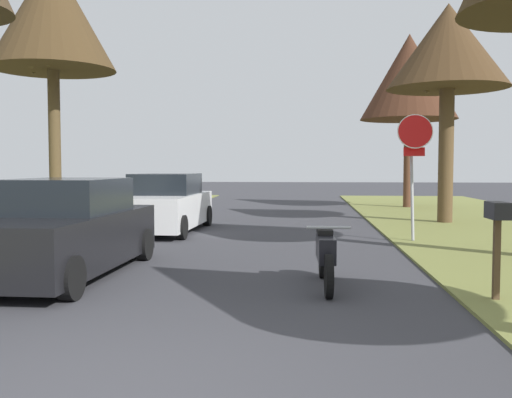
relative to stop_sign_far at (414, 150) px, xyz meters
name	(u,v)px	position (x,y,z in m)	size (l,w,h in m)	color
stop_sign_far	(414,150)	(0.00, 0.00, 0.00)	(0.81, 0.62, 2.93)	#9EA0A5
street_tree_right_mid_b	(448,49)	(1.80, 4.59, 3.19)	(3.68, 3.68, 6.67)	brown
street_tree_right_far	(409,78)	(1.80, 11.20, 3.33)	(4.04, 4.04, 7.25)	#543424
street_tree_left_mid_b	(52,15)	(-9.92, 2.93, 4.05)	(3.64, 3.64, 7.87)	brown
parked_sedan_black	(63,231)	(-6.44, -4.58, -1.44)	(2.01, 4.43, 1.57)	black
parked_sedan_white	(165,205)	(-6.33, 1.77, -1.44)	(2.01, 4.43, 1.57)	white
parked_motorcycle	(325,254)	(-2.20, -5.12, -1.68)	(0.60, 2.05, 0.97)	black
curbside_mailbox	(497,222)	(-0.02, -5.94, -1.11)	(0.22, 0.44, 1.27)	brown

